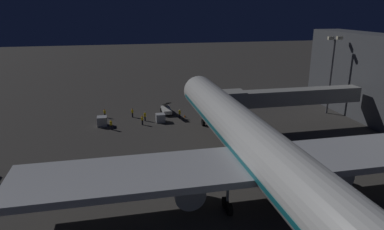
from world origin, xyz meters
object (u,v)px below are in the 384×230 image
object	(u,v)px
baggage_container_near_belt	(102,121)
ground_crew_near_nose_gear	(132,112)
belt_loader	(166,109)
baggage_container_mid_row	(160,118)
ground_crew_by_tug	(111,124)
traffic_cone_nose_port	(207,114)
airliner_at_gate	(273,163)
ground_crew_marshaller_fwd	(105,113)
ground_crew_walking_aft	(180,113)
apron_floodlight_mast	(332,69)
jet_bridge	(284,97)
ground_crew_under_port_wing	(145,116)
ground_crew_by_belt_loader	(142,120)
traffic_cone_nose_starboard	(185,116)

from	to	relation	value
baggage_container_near_belt	ground_crew_near_nose_gear	bearing A→B (deg)	-144.10
belt_loader	baggage_container_mid_row	xyz separation A→B (m)	(1.79, 4.88, -0.10)
belt_loader	ground_crew_by_tug	distance (m)	12.82
traffic_cone_nose_port	baggage_container_mid_row	bearing A→B (deg)	11.05
airliner_at_gate	ground_crew_marshaller_fwd	xyz separation A→B (m)	(16.96, -36.02, -4.42)
baggage_container_near_belt	traffic_cone_nose_port	xyz separation A→B (m)	(-19.50, -1.88, -0.57)
ground_crew_walking_aft	ground_crew_by_tug	bearing A→B (deg)	16.52
belt_loader	baggage_container_near_belt	bearing A→B (deg)	22.38
apron_floodlight_mast	ground_crew_marshaller_fwd	size ratio (longest dim) A/B	8.93
jet_bridge	apron_floodlight_mast	size ratio (longest dim) A/B	1.64
baggage_container_mid_row	ground_crew_under_port_wing	bearing A→B (deg)	-23.03
belt_loader	ground_crew_by_belt_loader	world-z (taller)	belt_loader
belt_loader	ground_crew_by_belt_loader	bearing A→B (deg)	48.89
jet_bridge	ground_crew_walking_aft	size ratio (longest dim) A/B	13.40
jet_bridge	ground_crew_under_port_wing	size ratio (longest dim) A/B	13.59
ground_crew_near_nose_gear	traffic_cone_nose_port	size ratio (longest dim) A/B	3.15
apron_floodlight_mast	ground_crew_by_tug	size ratio (longest dim) A/B	8.46
ground_crew_near_nose_gear	ground_crew_walking_aft	xyz separation A→B (m)	(-8.58, 2.61, 0.04)
baggage_container_mid_row	jet_bridge	bearing A→B (deg)	158.32
ground_crew_near_nose_gear	ground_crew_marshaller_fwd	xyz separation A→B (m)	(5.10, -0.94, -0.05)
ground_crew_marshaller_fwd	apron_floodlight_mast	bearing A→B (deg)	171.37
baggage_container_mid_row	ground_crew_under_port_wing	world-z (taller)	ground_crew_under_port_wing
belt_loader	baggage_container_near_belt	size ratio (longest dim) A/B	4.16
baggage_container_near_belt	traffic_cone_nose_starboard	world-z (taller)	baggage_container_near_belt
ground_crew_by_tug	traffic_cone_nose_port	bearing A→B (deg)	-166.68
baggage_container_near_belt	baggage_container_mid_row	world-z (taller)	baggage_container_near_belt
ground_crew_by_belt_loader	traffic_cone_nose_port	bearing A→B (deg)	-167.40
ground_crew_near_nose_gear	ground_crew_by_tug	bearing A→B (deg)	58.17
apron_floodlight_mast	traffic_cone_nose_starboard	size ratio (longest dim) A/B	26.88
traffic_cone_nose_starboard	baggage_container_near_belt	bearing A→B (deg)	7.11
ground_crew_near_nose_gear	apron_floodlight_mast	bearing A→B (deg)	171.61
ground_crew_by_belt_loader	traffic_cone_nose_starboard	bearing A→B (deg)	-161.04
baggage_container_mid_row	traffic_cone_nose_starboard	xyz separation A→B (m)	(-4.85, -1.81, -0.47)
baggage_container_near_belt	ground_crew_by_belt_loader	world-z (taller)	ground_crew_by_belt_loader
baggage_container_near_belt	apron_floodlight_mast	bearing A→B (deg)	177.91
apron_floodlight_mast	ground_crew_walking_aft	bearing A→B (deg)	-5.75
belt_loader	baggage_container_mid_row	size ratio (longest dim) A/B	4.52
airliner_at_gate	ground_crew_marshaller_fwd	world-z (taller)	airliner_at_gate
baggage_container_near_belt	ground_crew_near_nose_gear	distance (m)	6.73
ground_crew_near_nose_gear	traffic_cone_nose_port	xyz separation A→B (m)	(-14.06, 2.06, -0.68)
ground_crew_near_nose_gear	baggage_container_near_belt	bearing A→B (deg)	35.90
belt_loader	traffic_cone_nose_port	xyz separation A→B (m)	(-7.46, 3.08, -0.57)
baggage_container_mid_row	airliner_at_gate	bearing A→B (deg)	102.72
belt_loader	traffic_cone_nose_starboard	xyz separation A→B (m)	(-3.06, 3.08, -0.57)
jet_bridge	ground_crew_under_port_wing	xyz separation A→B (m)	(22.61, -9.06, -4.48)
ground_crew_near_nose_gear	ground_crew_by_tug	distance (m)	7.43
jet_bridge	ground_crew_walking_aft	world-z (taller)	jet_bridge
ground_crew_under_port_wing	ground_crew_walking_aft	size ratio (longest dim) A/B	0.99
belt_loader	ground_crew_under_port_wing	xyz separation A→B (m)	(4.48, 3.74, 0.14)
belt_loader	ground_crew_marshaller_fwd	world-z (taller)	belt_loader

